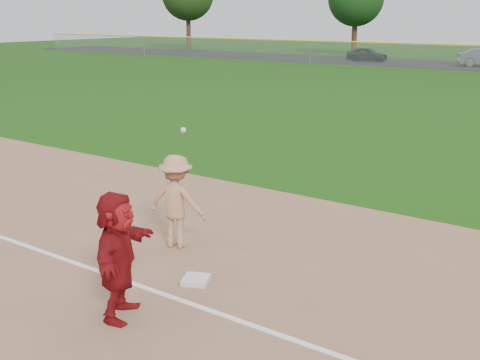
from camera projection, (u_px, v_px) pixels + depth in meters
The scene contains 6 objects.
ground at pixel (188, 275), 9.98m from camera, with size 160.00×160.00×0.00m, color #1B490E.
foul_line at pixel (154, 291), 9.35m from camera, with size 60.00×0.10×0.01m, color white.
first_base at pixel (196, 280), 9.64m from camera, with size 0.40×0.40×0.09m, color silver.
base_runner at pixel (118, 255), 8.35m from camera, with size 1.72×0.55×1.85m, color maroon.
car_left at pixel (367, 54), 55.62m from camera, with size 1.50×3.73×1.27m, color black.
first_base_play at pixel (176, 201), 10.96m from camera, with size 1.24×0.90×2.35m.
Camera 1 is at (6.06, -6.98, 4.17)m, focal length 45.00 mm.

